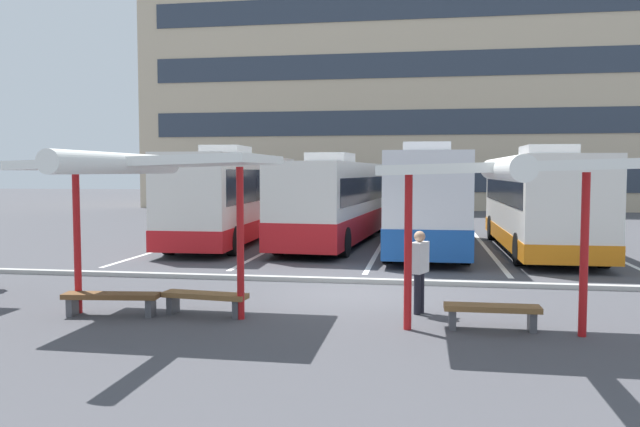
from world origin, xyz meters
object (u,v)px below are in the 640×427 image
Objects in this scene: coach_bus_0 at (237,197)px; coach_bus_3 at (539,202)px; waiting_passenger_2 at (419,266)px; bench_3 at (205,298)px; coach_bus_2 at (425,201)px; bench_4 at (492,311)px; waiting_shelter_1 at (150,166)px; coach_bus_1 at (339,202)px; waiting_shelter_2 at (497,172)px; bench_2 at (111,299)px.

coach_bus_0 is 1.18× the size of coach_bus_3.
coach_bus_3 is 6.45× the size of waiting_passenger_2.
waiting_passenger_2 is (4.15, 0.83, 0.62)m from bench_3.
coach_bus_2 is 10.61m from waiting_passenger_2.
coach_bus_0 is 16.12m from bench_4.
coach_bus_2 is 13.02m from waiting_shelter_1.
waiting_shelter_1 is 6.85m from bench_4.
bench_3 is (-0.90, -13.34, -1.26)m from coach_bus_1.
coach_bus_1 is 13.98m from waiting_shelter_1.
coach_bus_0 is 7.78m from coach_bus_2.
coach_bus_3 is 6.12× the size of bench_3.
coach_bus_1 is 14.85m from waiting_shelter_2.
coach_bus_3 is at bearing -14.29° from coach_bus_1.
bench_4 is (4.54, -13.63, -1.27)m from coach_bus_1.
bench_2 is 1.83m from bench_3.
coach_bus_0 reaches higher than waiting_passenger_2.
coach_bus_3 is 11.43m from waiting_passenger_2.
coach_bus_3 is at bearing -8.57° from coach_bus_0.
coach_bus_1 is at bearing 86.15° from bench_3.
bench_3 is 6.02m from waiting_shelter_2.
coach_bus_0 is at bearing 166.67° from coach_bus_2.
coach_bus_2 is at bearing 89.13° from waiting_passenger_2.
coach_bus_3 is 12.17m from bench_4.
waiting_shelter_2 is 2.59× the size of bench_4.
waiting_shelter_2 reaches higher than bench_3.
coach_bus_1 is 1.15× the size of coach_bus_3.
coach_bus_0 is 16.47m from waiting_shelter_2.
waiting_shelter_2 is at bearing -58.03° from coach_bus_0.
waiting_shelter_1 is at bearing -97.42° from coach_bus_1.
coach_bus_1 is 14.00m from bench_2.
bench_4 is at bearing 1.60° from waiting_shelter_1.
bench_3 is 0.40× the size of waiting_shelter_2.
bench_4 is (6.34, 0.18, -2.59)m from waiting_shelter_1.
coach_bus_1 is at bearing 108.42° from bench_4.
coach_bus_3 is (3.96, 0.06, -0.00)m from coach_bus_2.
coach_bus_3 is at bearing 68.84° from waiting_passenger_2.
coach_bus_3 is at bearing 52.47° from waiting_shelter_1.
coach_bus_0 is 7.45× the size of bench_4.
coach_bus_2 is at bearing -179.18° from coach_bus_3.
coach_bus_1 reaches higher than bench_2.
coach_bus_0 is 2.44× the size of waiting_shelter_1.
bench_2 is (-2.70, -13.68, -1.26)m from coach_bus_1.
coach_bus_3 is at bearing 54.23° from bench_3.
bench_4 is at bearing -40.86° from waiting_passenger_2.
waiting_passenger_2 is (7.41, -12.37, -0.83)m from coach_bus_0.
coach_bus_0 reaches higher than coach_bus_3.
coach_bus_3 is 2.44× the size of waiting_shelter_2.
bench_2 is 1.12× the size of bench_4.
bench_3 is at bearing -110.68° from coach_bus_2.
waiting_shelter_1 is 3.11× the size of waiting_passenger_2.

